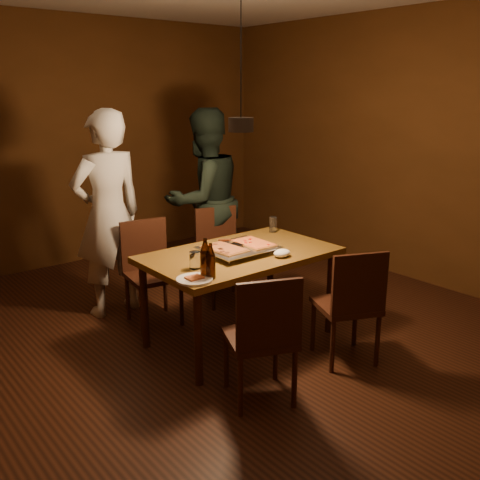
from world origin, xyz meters
TOP-DOWN VIEW (x-y plane):
  - room_shell at (0.00, 0.00)m, footprint 6.00×6.00m
  - dining_table at (0.11, 0.14)m, footprint 1.50×0.90m
  - chair_far_left at (-0.26, 0.96)m, footprint 0.48×0.48m
  - chair_far_right at (0.53, 0.97)m, footprint 0.51×0.51m
  - chair_near_left at (-0.37, -0.69)m, footprint 0.55×0.55m
  - chair_near_right at (0.48, -0.69)m, footprint 0.55×0.55m
  - pizza_tray at (0.09, 0.14)m, footprint 0.59×0.50m
  - pizza_meat at (-0.04, 0.15)m, footprint 0.24×0.36m
  - pizza_cheese at (0.23, 0.12)m, footprint 0.23×0.35m
  - spatula at (0.09, 0.16)m, footprint 0.14×0.25m
  - beer_bottle_a at (-0.43, -0.20)m, footprint 0.06×0.06m
  - beer_bottle_b at (-0.44, -0.16)m, footprint 0.07×0.07m
  - water_glass_left at (-0.40, 0.03)m, footprint 0.08×0.08m
  - water_glass_right at (0.73, 0.43)m, footprint 0.07×0.07m
  - plate_slice at (-0.54, -0.17)m, footprint 0.25×0.25m
  - napkin at (0.28, -0.16)m, footprint 0.14×0.11m
  - diner_white at (-0.44, 1.33)m, footprint 0.69×0.47m
  - diner_dark at (0.62, 1.34)m, footprint 0.91×0.73m
  - pendant_lamp at (0.00, 0.00)m, footprint 0.18×0.18m

SIDE VIEW (x-z plane):
  - chair_far_left at x=-0.26m, z-range 0.29..0.78m
  - chair_far_right at x=0.53m, z-range 0.29..0.78m
  - chair_near_left at x=-0.37m, z-range 0.29..0.78m
  - chair_near_right at x=0.48m, z-range 0.29..0.78m
  - dining_table at x=0.11m, z-range 0.30..1.05m
  - plate_slice at x=-0.54m, z-range 0.75..0.77m
  - pizza_tray at x=0.09m, z-range 0.75..0.80m
  - napkin at x=0.28m, z-range 0.75..0.81m
  - pizza_meat at x=-0.04m, z-range 0.80..0.82m
  - pizza_cheese at x=0.23m, z-range 0.80..0.82m
  - spatula at x=0.09m, z-range 0.79..0.83m
  - water_glass_left at x=-0.40m, z-range 0.75..0.88m
  - water_glass_right at x=0.73m, z-range 0.75..0.89m
  - beer_bottle_a at x=-0.43m, z-range 0.75..1.00m
  - beer_bottle_b at x=-0.44m, z-range 0.75..1.02m
  - diner_dark at x=0.62m, z-range 0.00..1.82m
  - diner_white at x=-0.44m, z-range 0.00..1.84m
  - room_shell at x=0.00m, z-range -1.60..4.40m
  - pendant_lamp at x=0.00m, z-range 1.21..2.31m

